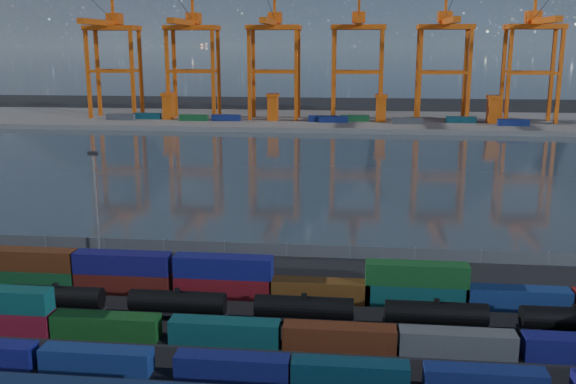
# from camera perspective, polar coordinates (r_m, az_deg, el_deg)

# --- Properties ---
(ground) EXTENTS (700.00, 700.00, 0.00)m
(ground) POSITION_cam_1_polar(r_m,az_deg,el_deg) (76.30, -2.51, -12.39)
(ground) COLOR black
(ground) RESTS_ON ground
(harbor_water) EXTENTS (700.00, 700.00, 0.00)m
(harbor_water) POSITION_cam_1_polar(r_m,az_deg,el_deg) (176.54, 2.65, 2.21)
(harbor_water) COLOR #2D3941
(harbor_water) RESTS_ON ground
(far_quay) EXTENTS (700.00, 70.00, 2.00)m
(far_quay) POSITION_cam_1_polar(r_m,az_deg,el_deg) (280.17, 4.03, 6.35)
(far_quay) COLOR #514F4C
(far_quay) RESTS_ON ground
(container_row_south) EXTENTS (139.38, 2.34, 4.99)m
(container_row_south) POSITION_cam_1_polar(r_m,az_deg,el_deg) (68.65, -12.87, -14.24)
(container_row_south) COLOR #474A4C
(container_row_south) RESTS_ON ground
(container_row_mid) EXTENTS (142.36, 2.52, 5.36)m
(container_row_mid) POSITION_cam_1_polar(r_m,az_deg,el_deg) (73.40, -5.39, -11.82)
(container_row_mid) COLOR #424547
(container_row_mid) RESTS_ON ground
(container_row_north) EXTENTS (142.34, 2.64, 5.63)m
(container_row_north) POSITION_cam_1_polar(r_m,az_deg,el_deg) (86.82, -8.34, -7.68)
(container_row_north) COLOR #101854
(container_row_north) RESTS_ON ground
(tanker_string) EXTENTS (136.26, 2.63, 3.77)m
(tanker_string) POSITION_cam_1_polar(r_m,az_deg,el_deg) (77.87, 1.43, -10.32)
(tanker_string) COLOR black
(tanker_string) RESTS_ON ground
(waterfront_fence) EXTENTS (160.12, 0.12, 2.20)m
(waterfront_fence) POSITION_cam_1_polar(r_m,az_deg,el_deg) (101.78, -0.12, -5.19)
(waterfront_fence) COLOR #595B5E
(waterfront_fence) RESTS_ON ground
(yard_light_mast) EXTENTS (1.60, 0.40, 16.60)m
(yard_light_mast) POSITION_cam_1_polar(r_m,az_deg,el_deg) (105.21, -16.71, -0.46)
(yard_light_mast) COLOR slate
(yard_light_mast) RESTS_ON ground
(gantry_cranes) EXTENTS (197.29, 42.80, 57.96)m
(gantry_cranes) POSITION_cam_1_polar(r_m,az_deg,el_deg) (272.28, 2.47, 13.46)
(gantry_cranes) COLOR #D1520E
(gantry_cranes) RESTS_ON ground
(quay_containers) EXTENTS (172.58, 10.99, 2.60)m
(quay_containers) POSITION_cam_1_polar(r_m,az_deg,el_deg) (266.15, 1.53, 6.53)
(quay_containers) COLOR navy
(quay_containers) RESTS_ON far_quay
(straddle_carriers) EXTENTS (140.00, 7.00, 11.10)m
(straddle_carriers) POSITION_cam_1_polar(r_m,az_deg,el_deg) (269.65, 3.43, 7.56)
(straddle_carriers) COLOR #D1520E
(straddle_carriers) RESTS_ON far_quay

